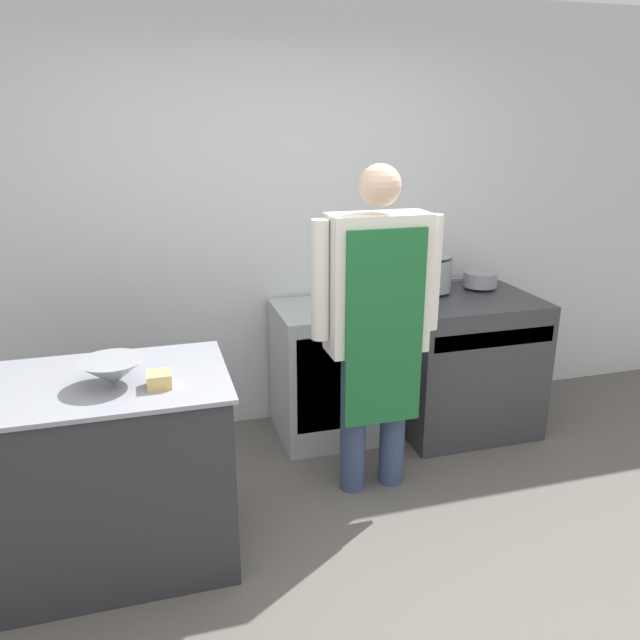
# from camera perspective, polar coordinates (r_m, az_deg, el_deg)

# --- Properties ---
(ground_plane) EXTENTS (14.00, 14.00, 0.00)m
(ground_plane) POSITION_cam_1_polar(r_m,az_deg,el_deg) (2.86, 5.25, -26.02)
(ground_plane) COLOR #5B5651
(wall_back) EXTENTS (8.00, 0.05, 2.70)m
(wall_back) POSITION_cam_1_polar(r_m,az_deg,el_deg) (4.01, -4.52, 8.88)
(wall_back) COLOR silver
(wall_back) RESTS_ON ground_plane
(prep_counter) EXTENTS (1.12, 0.72, 0.91)m
(prep_counter) POSITION_cam_1_polar(r_m,az_deg,el_deg) (3.05, -18.89, -13.09)
(prep_counter) COLOR #2D2D33
(prep_counter) RESTS_ON ground_plane
(stove) EXTENTS (0.86, 0.76, 0.92)m
(stove) POSITION_cam_1_polar(r_m,az_deg,el_deg) (4.23, 12.78, -3.69)
(stove) COLOR #38383D
(stove) RESTS_ON ground_plane
(fridge_unit) EXTENTS (0.61, 0.59, 0.86)m
(fridge_unit) POSITION_cam_1_polar(r_m,az_deg,el_deg) (4.00, 0.49, -4.78)
(fridge_unit) COLOR #A8ADB2
(fridge_unit) RESTS_ON ground_plane
(person_cook) EXTENTS (0.70, 0.24, 1.78)m
(person_cook) POSITION_cam_1_polar(r_m,az_deg,el_deg) (3.24, 5.23, 0.68)
(person_cook) COLOR #38476B
(person_cook) RESTS_ON ground_plane
(mixing_bowl) EXTENTS (0.28, 0.28, 0.11)m
(mixing_bowl) POSITION_cam_1_polar(r_m,az_deg,el_deg) (2.77, -18.43, -4.53)
(mixing_bowl) COLOR gray
(mixing_bowl) RESTS_ON prep_counter
(plastic_tub) EXTENTS (0.10, 0.10, 0.06)m
(plastic_tub) POSITION_cam_1_polar(r_m,az_deg,el_deg) (2.70, -14.50, -5.31)
(plastic_tub) COLOR #D8B266
(plastic_tub) RESTS_ON prep_counter
(stock_pot) EXTENTS (0.27, 0.27, 0.25)m
(stock_pot) POSITION_cam_1_polar(r_m,az_deg,el_deg) (4.08, 10.06, 4.42)
(stock_pot) COLOR gray
(stock_pot) RESTS_ON stove
(sauce_pot) EXTENTS (0.22, 0.22, 0.10)m
(sauce_pot) POSITION_cam_1_polar(r_m,az_deg,el_deg) (4.27, 14.44, 3.64)
(sauce_pot) COLOR gray
(sauce_pot) RESTS_ON stove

